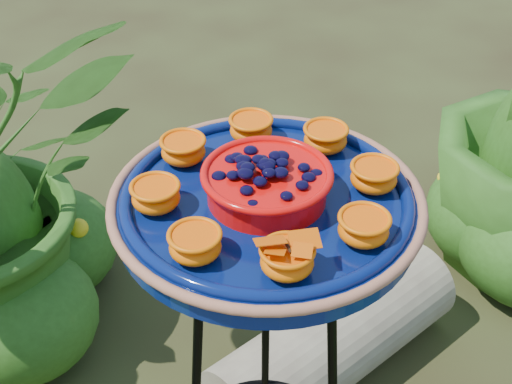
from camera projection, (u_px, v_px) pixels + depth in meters
The scene contains 3 objects.
tripod_stand at pixel (265, 370), 1.19m from camera, with size 0.32×0.33×0.82m.
feeder_dish at pixel (267, 199), 0.97m from camera, with size 0.45×0.45×0.10m.
driftwood_log at pixel (334, 340), 1.74m from camera, with size 0.22×0.22×0.67m, color tan.
Camera 1 is at (-0.09, -0.89, 1.45)m, focal length 50.00 mm.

